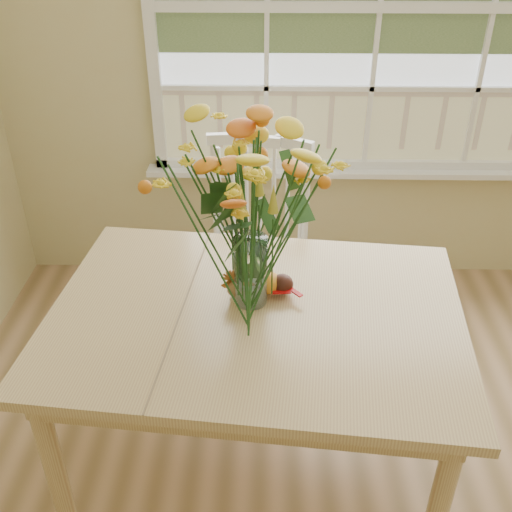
{
  "coord_description": "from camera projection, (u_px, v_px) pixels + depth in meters",
  "views": [
    {
      "loc": [
        -0.54,
        -0.9,
        2.09
      ],
      "look_at": [
        -0.58,
        0.8,
        1.0
      ],
      "focal_mm": 42.0,
      "sensor_mm": 36.0,
      "label": 1
    }
  ],
  "objects": [
    {
      "name": "turkey_figurine",
      "position": [
        239.0,
        288.0,
        2.16
      ],
      "size": [
        0.11,
        0.09,
        0.11
      ],
      "rotation": [
        0.0,
        0.0,
        0.31
      ],
      "color": "#CCB78C",
      "rests_on": "dining_table"
    },
    {
      "name": "wall_back",
      "position": [
        375.0,
        47.0,
        3.04
      ],
      "size": [
        4.0,
        0.02,
        2.7
      ],
      "primitive_type": "cube",
      "color": "#D2C286",
      "rests_on": "floor"
    },
    {
      "name": "dark_gourd",
      "position": [
        282.0,
        285.0,
        2.2
      ],
      "size": [
        0.13,
        0.11,
        0.07
      ],
      "color": "#38160F",
      "rests_on": "dining_table"
    },
    {
      "name": "window",
      "position": [
        380.0,
        11.0,
        2.91
      ],
      "size": [
        2.42,
        0.12,
        1.74
      ],
      "color": "silver",
      "rests_on": "wall_back"
    },
    {
      "name": "dining_table",
      "position": [
        256.0,
        331.0,
        2.17
      ],
      "size": [
        1.56,
        1.19,
        0.78
      ],
      "rotation": [
        0.0,
        0.0,
        -0.1
      ],
      "color": "tan",
      "rests_on": "floor"
    },
    {
      "name": "flower_vase",
      "position": [
        250.0,
        204.0,
        1.96
      ],
      "size": [
        0.55,
        0.55,
        0.66
      ],
      "color": "white",
      "rests_on": "dining_table"
    },
    {
      "name": "pumpkin",
      "position": [
        267.0,
        284.0,
        2.2
      ],
      "size": [
        0.1,
        0.1,
        0.08
      ],
      "primitive_type": "ellipsoid",
      "color": "orange",
      "rests_on": "dining_table"
    },
    {
      "name": "windsor_chair",
      "position": [
        255.0,
        241.0,
        2.9
      ],
      "size": [
        0.57,
        0.55,
        1.06
      ],
      "rotation": [
        0.0,
        0.0,
        -0.18
      ],
      "color": "white",
      "rests_on": "floor"
    }
  ]
}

